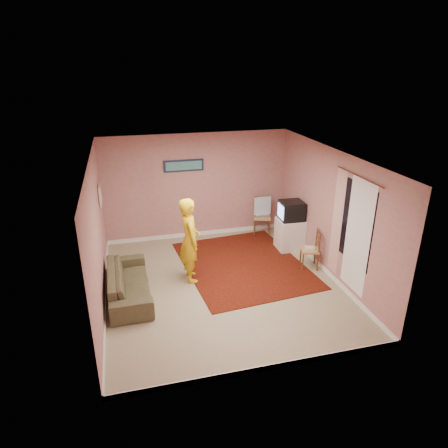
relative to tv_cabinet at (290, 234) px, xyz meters
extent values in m
plane|color=tan|center=(-1.95, -1.19, -0.37)|extent=(5.00, 5.00, 0.00)
cube|color=tan|center=(-1.95, 1.31, 0.93)|extent=(4.50, 0.02, 2.60)
cube|color=tan|center=(-1.95, -3.69, 0.93)|extent=(4.50, 0.02, 2.60)
cube|color=tan|center=(-4.20, -1.19, 0.93)|extent=(0.02, 5.00, 2.60)
cube|color=tan|center=(0.30, -1.19, 0.93)|extent=(0.02, 5.00, 2.60)
cube|color=white|center=(-1.95, -1.19, 2.23)|extent=(4.50, 5.00, 0.02)
cube|color=white|center=(-1.95, 1.30, -0.32)|extent=(4.50, 0.02, 0.10)
cube|color=white|center=(-1.95, -3.68, -0.32)|extent=(4.50, 0.02, 0.10)
cube|color=white|center=(-4.19, -1.19, -0.32)|extent=(0.02, 5.00, 0.10)
cube|color=white|center=(0.29, -1.19, -0.32)|extent=(0.02, 5.00, 0.10)
cube|color=black|center=(0.29, -2.09, 1.08)|extent=(0.01, 1.10, 1.50)
cube|color=white|center=(0.28, -2.24, 0.88)|extent=(0.01, 0.75, 2.10)
cube|color=beige|center=(0.26, -1.54, 0.88)|extent=(0.01, 0.35, 2.10)
cylinder|color=brown|center=(0.25, -2.09, 1.95)|extent=(0.02, 1.40, 0.02)
cube|color=#151F3B|center=(-2.25, 1.28, 1.48)|extent=(0.95, 0.03, 0.28)
cube|color=teal|center=(-2.25, 1.26, 1.48)|extent=(0.86, 0.01, 0.20)
cube|color=beige|center=(-4.17, 0.41, 1.18)|extent=(0.03, 0.38, 0.42)
cube|color=silver|center=(-4.15, 0.41, 1.18)|extent=(0.01, 0.30, 0.34)
cube|color=black|center=(-1.29, -0.51, -0.36)|extent=(2.75, 3.30, 0.02)
cube|color=white|center=(0.00, 0.00, 0.00)|extent=(0.59, 0.53, 0.75)
cube|color=black|center=(0.00, 0.00, 0.59)|extent=(0.53, 0.48, 0.44)
cube|color=#8CB2F2|center=(-0.26, 0.01, 0.59)|extent=(0.04, 0.37, 0.31)
cube|color=tan|center=(-0.33, 1.01, 0.08)|extent=(0.53, 0.52, 0.05)
cube|color=brown|center=(-0.33, 1.01, 0.33)|extent=(0.42, 0.17, 0.49)
cube|color=#B6B6BB|center=(-0.33, 1.01, 0.14)|extent=(0.37, 0.28, 0.06)
cube|color=#7EAECF|center=(-0.33, 1.01, 0.39)|extent=(0.43, 0.05, 0.46)
cube|color=tan|center=(0.05, -0.95, 0.04)|extent=(0.46, 0.47, 0.05)
cube|color=brown|center=(0.05, -0.95, 0.26)|extent=(0.14, 0.38, 0.44)
cube|color=silver|center=(0.05, -0.95, 0.08)|extent=(0.22, 0.19, 0.04)
imported|color=brown|center=(-3.75, -1.14, -0.09)|extent=(0.79, 1.93, 0.56)
imported|color=yellow|center=(-2.51, -0.81, 0.50)|extent=(0.44, 0.65, 1.74)
camera|label=1|loc=(-3.65, -7.91, 3.79)|focal=32.00mm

